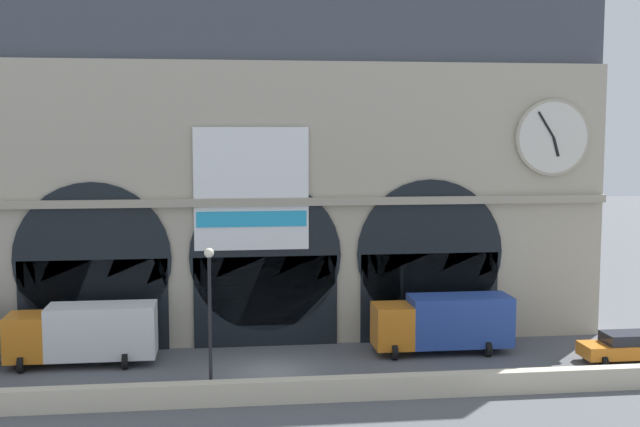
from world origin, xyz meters
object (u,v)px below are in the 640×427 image
Objects in this scene: box_truck_mideast at (444,322)px; car_east at (624,347)px; box_truck_midwest at (84,332)px; street_lamp_quayside at (210,303)px.

car_east is (8.90, -2.89, -0.90)m from box_truck_mideast.
box_truck_midwest is 1.00× the size of box_truck_mideast.
box_truck_midwest is 28.09m from car_east.
street_lamp_quayside reaches higher than box_truck_midwest.
box_truck_midwest is at bearing 179.78° from box_truck_mideast.
box_truck_mideast is (19.02, -0.07, 0.00)m from box_truck_midwest.
box_truck_midwest and box_truck_mideast have the same top height.
car_east is (27.92, -2.96, -0.90)m from box_truck_midwest.
street_lamp_quayside is (-12.50, -6.16, 2.71)m from box_truck_mideast.
car_east is 21.95m from street_lamp_quayside.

